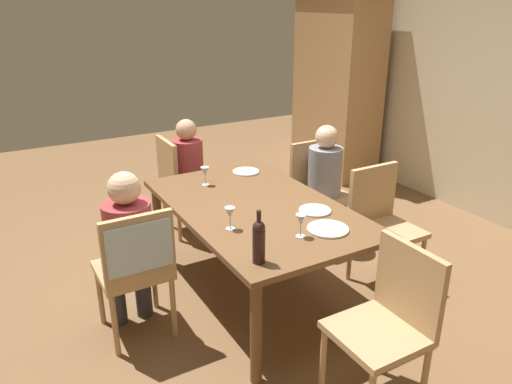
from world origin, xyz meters
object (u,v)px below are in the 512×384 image
(armoire_cabinet, at_px, (337,86))
(wine_bottle_tall_green, at_px, (259,240))
(chair_right_end, at_px, (390,317))
(person_woman_host, at_px, (326,178))
(person_man_guest, at_px, (129,242))
(person_man_bearded, at_px, (191,167))
(dinner_plate_host, at_px, (246,172))
(wine_glass_near_right, at_px, (205,172))
(dinner_plate_guest_right, at_px, (328,229))
(chair_far_left, at_px, (318,186))
(wine_glass_near_left, at_px, (301,221))
(wine_glass_centre, at_px, (230,214))
(chair_left_end, at_px, (180,179))
(chair_near, at_px, (137,260))
(dining_table, at_px, (256,214))
(dinner_plate_guest_left, at_px, (315,211))
(chair_far_right, at_px, (381,218))

(armoire_cabinet, xyz_separation_m, wine_bottle_tall_green, (2.70, -2.68, -0.24))
(chair_right_end, distance_m, person_woman_host, 1.85)
(armoire_cabinet, bearing_deg, chair_right_end, -34.04)
(armoire_cabinet, distance_m, chair_right_end, 3.97)
(person_man_guest, bearing_deg, person_man_bearded, 52.79)
(dinner_plate_host, bearing_deg, wine_bottle_tall_green, -26.00)
(chair_right_end, relative_size, person_man_bearded, 0.85)
(wine_glass_near_right, bearing_deg, dinner_plate_guest_right, 16.80)
(chair_right_end, bearing_deg, chair_far_left, -25.33)
(chair_far_left, xyz_separation_m, wine_glass_near_left, (1.05, -0.93, 0.29))
(person_man_bearded, relative_size, wine_glass_centre, 7.28)
(armoire_cabinet, distance_m, wine_glass_near_left, 3.45)
(chair_far_left, bearing_deg, chair_left_end, -37.86)
(chair_near, distance_m, dinner_plate_host, 1.43)
(chair_far_left, xyz_separation_m, chair_near, (0.61, -1.84, 0.06))
(wine_glass_near_left, bearing_deg, person_man_bearded, 178.95)
(armoire_cabinet, height_order, dining_table, armoire_cabinet)
(wine_glass_centre, relative_size, dinner_plate_host, 0.66)
(wine_bottle_tall_green, xyz_separation_m, dinner_plate_host, (-1.37, 0.67, -0.13))
(dinner_plate_guest_left, bearing_deg, dining_table, -135.35)
(chair_far_right, bearing_deg, person_woman_host, -90.00)
(chair_left_end, relative_size, wine_glass_near_left, 6.17)
(dining_table, bearing_deg, person_man_bearded, 178.85)
(wine_glass_near_right, bearing_deg, wine_glass_near_left, 6.98)
(wine_glass_near_left, bearing_deg, chair_far_left, 138.68)
(wine_glass_near_right, bearing_deg, wine_bottle_tall_green, -11.00)
(wine_glass_centre, xyz_separation_m, dinner_plate_guest_right, (0.32, 0.53, -0.10))
(dinner_plate_guest_right, bearing_deg, armoire_cabinet, 140.81)
(dinner_plate_host, bearing_deg, dining_table, -22.88)
(chair_far_left, relative_size, chair_left_end, 1.00)
(wine_bottle_tall_green, relative_size, dinner_plate_guest_right, 1.18)
(person_man_guest, xyz_separation_m, wine_glass_centre, (0.28, 0.58, 0.17))
(chair_near, height_order, dinner_plate_guest_left, chair_near)
(chair_far_right, height_order, person_woman_host, person_woman_host)
(dining_table, distance_m, wine_glass_centre, 0.46)
(dinner_plate_host, bearing_deg, chair_right_end, -5.61)
(chair_left_end, bearing_deg, armoire_cabinet, 106.86)
(armoire_cabinet, height_order, wine_bottle_tall_green, armoire_cabinet)
(wine_glass_near_right, bearing_deg, chair_right_end, 7.27)
(person_man_guest, relative_size, dinner_plate_guest_right, 4.23)
(dining_table, bearing_deg, dinner_plate_guest_right, 18.69)
(chair_near, height_order, person_man_bearded, person_man_bearded)
(dinner_plate_guest_right, bearing_deg, wine_glass_near_left, -93.13)
(chair_near, bearing_deg, dining_table, 7.67)
(chair_far_right, bearing_deg, dinner_plate_host, -56.41)
(chair_far_right, bearing_deg, dinner_plate_guest_left, -1.14)
(wine_glass_near_left, height_order, wine_glass_near_right, same)
(person_woman_host, relative_size, dinner_plate_guest_left, 4.94)
(wine_glass_near_left, xyz_separation_m, dinner_plate_guest_left, (-0.27, 0.31, -0.10))
(wine_glass_near_left, bearing_deg, chair_left_end, -177.54)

